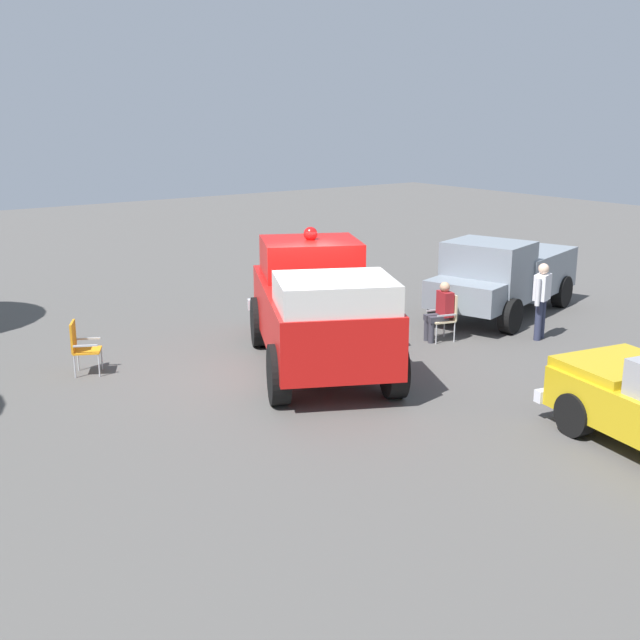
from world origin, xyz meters
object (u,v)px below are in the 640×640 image
(vintage_fire_truck, at_px, (318,306))
(spectator_standing, at_px, (542,296))
(parked_pickup, at_px, (503,274))
(lawn_chair_spare, at_px, (80,344))
(spectator_seated, at_px, (441,309))
(lawn_chair_near_truck, at_px, (446,314))

(vintage_fire_truck, bearing_deg, spectator_standing, -15.10)
(vintage_fire_truck, height_order, parked_pickup, vintage_fire_truck)
(lawn_chair_spare, bearing_deg, vintage_fire_truck, -28.78)
(spectator_seated, bearing_deg, lawn_chair_spare, 161.83)
(lawn_chair_near_truck, bearing_deg, spectator_standing, -33.81)
(lawn_chair_spare, relative_size, spectator_standing, 0.61)
(lawn_chair_near_truck, distance_m, spectator_standing, 2.10)
(parked_pickup, relative_size, spectator_seated, 3.97)
(vintage_fire_truck, distance_m, spectator_standing, 5.16)
(lawn_chair_near_truck, height_order, lawn_chair_spare, same)
(lawn_chair_spare, bearing_deg, spectator_standing, -21.47)
(spectator_standing, bearing_deg, lawn_chair_spare, 158.53)
(vintage_fire_truck, distance_m, lawn_chair_near_truck, 3.32)
(lawn_chair_near_truck, height_order, spectator_standing, spectator_standing)
(lawn_chair_near_truck, height_order, spectator_seated, spectator_seated)
(lawn_chair_spare, height_order, spectator_standing, spectator_standing)
(parked_pickup, height_order, spectator_standing, parked_pickup)
(parked_pickup, xyz_separation_m, lawn_chair_spare, (-9.92, 1.54, -0.40))
(vintage_fire_truck, height_order, spectator_seated, vintage_fire_truck)
(vintage_fire_truck, relative_size, spectator_seated, 4.88)
(lawn_chair_near_truck, bearing_deg, parked_pickup, 16.80)
(lawn_chair_spare, distance_m, spectator_standing, 9.58)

